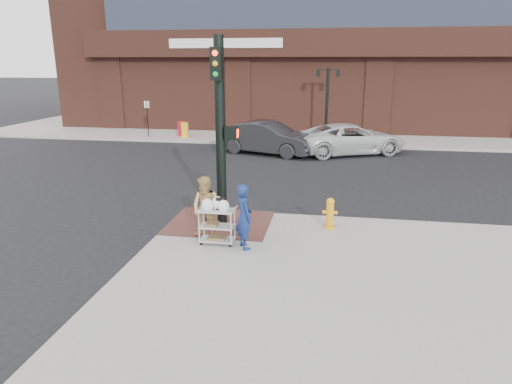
% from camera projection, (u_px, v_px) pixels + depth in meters
% --- Properties ---
extents(ground, '(220.00, 220.00, 0.00)m').
position_uv_depth(ground, '(234.00, 241.00, 11.87)').
color(ground, black).
rests_on(ground, ground).
extents(sidewalk_far, '(65.00, 36.00, 0.15)m').
position_uv_depth(sidewalk_far, '(450.00, 113.00, 40.17)').
color(sidewalk_far, gray).
rests_on(sidewalk_far, ground).
extents(brick_curb_ramp, '(2.80, 2.40, 0.01)m').
position_uv_depth(brick_curb_ramp, '(220.00, 223.00, 12.78)').
color(brick_curb_ramp, '#522A26').
rests_on(brick_curb_ramp, sidewalk_near).
extents(lamp_post, '(1.32, 0.22, 4.00)m').
position_uv_depth(lamp_post, '(327.00, 96.00, 25.99)').
color(lamp_post, black).
rests_on(lamp_post, sidewalk_far).
extents(parking_sign, '(0.05, 0.05, 2.20)m').
position_uv_depth(parking_sign, '(148.00, 118.00, 27.10)').
color(parking_sign, black).
rests_on(parking_sign, sidewalk_far).
extents(traffic_signal_pole, '(0.61, 0.51, 5.00)m').
position_uv_depth(traffic_signal_pole, '(221.00, 128.00, 11.90)').
color(traffic_signal_pole, black).
rests_on(traffic_signal_pole, sidewalk_near).
extents(woman_blue, '(0.63, 0.70, 1.60)m').
position_uv_depth(woman_blue, '(244.00, 216.00, 10.86)').
color(woman_blue, navy).
rests_on(woman_blue, sidewalk_near).
extents(pedestrian_tan, '(0.94, 0.84, 1.61)m').
position_uv_depth(pedestrian_tan, '(206.00, 208.00, 11.45)').
color(pedestrian_tan, tan).
rests_on(pedestrian_tan, sidewalk_near).
extents(sedan_dark, '(5.25, 3.16, 1.63)m').
position_uv_depth(sedan_dark, '(268.00, 138.00, 22.78)').
color(sedan_dark, black).
rests_on(sedan_dark, ground).
extents(minivan_white, '(6.04, 4.54, 1.52)m').
position_uv_depth(minivan_white, '(350.00, 139.00, 22.84)').
color(minivan_white, silver).
rests_on(minivan_white, ground).
extents(utility_cart, '(0.86, 0.48, 1.19)m').
position_uv_depth(utility_cart, '(217.00, 223.00, 11.19)').
color(utility_cart, '#B1B1B7').
rests_on(utility_cart, sidewalk_near).
extents(fire_hydrant, '(0.40, 0.28, 0.86)m').
position_uv_depth(fire_hydrant, '(330.00, 213.00, 12.25)').
color(fire_hydrant, orange).
rests_on(fire_hydrant, sidewalk_near).
extents(newsbox_red, '(0.38, 0.35, 0.89)m').
position_uv_depth(newsbox_red, '(182.00, 128.00, 27.52)').
color(newsbox_red, maroon).
rests_on(newsbox_red, sidewalk_far).
extents(newsbox_yellow, '(0.43, 0.40, 0.90)m').
position_uv_depth(newsbox_yellow, '(185.00, 130.00, 26.86)').
color(newsbox_yellow, gold).
rests_on(newsbox_yellow, sidewalk_far).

